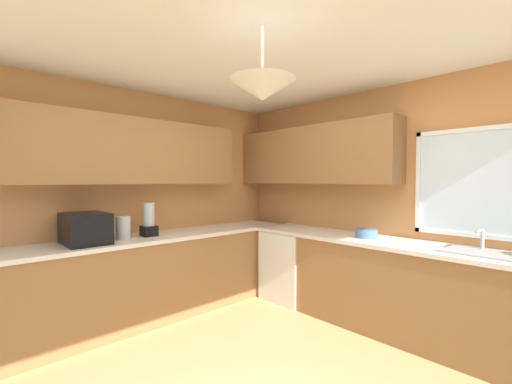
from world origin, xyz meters
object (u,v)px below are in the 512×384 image
Objects in this scene: microwave at (85,228)px; sink_assembly at (477,251)px; dishwasher at (292,265)px; bowl at (366,233)px; blender_appliance at (149,221)px; kettle at (123,228)px.

microwave reaches higher than sink_assembly.
dishwasher is at bearing -178.92° from sink_assembly.
bowl is 0.62× the size of blender_appliance.
dishwasher is 2.03m from sink_assembly.
kettle is at bearing -108.96° from dishwasher.
microwave is at bearing -90.00° from blender_appliance.
dishwasher is 3.78× the size of bowl.
blender_appliance is (-2.64, -1.62, 0.15)m from sink_assembly.
bowl is at bearing 44.37° from blender_appliance.
sink_assembly is 3.10m from blender_appliance.
blender_appliance is at bearing -148.43° from sink_assembly.
microwave is 2.78m from bowl.
kettle is at bearing -85.93° from blender_appliance.
sink_assembly is (1.98, 0.04, 0.48)m from dishwasher.
sink_assembly reaches higher than dishwasher.
bowl is at bearing 1.74° from dishwasher.
kettle is at bearing -130.69° from bowl.
microwave is (-0.66, -2.21, 0.61)m from dishwasher.
blender_appliance reaches higher than kettle.
dishwasher is 1.11m from bowl.
blender_appliance reaches higher than dishwasher.
blender_appliance is at bearing -112.65° from dishwasher.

